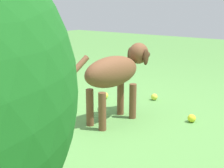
{
  "coord_description": "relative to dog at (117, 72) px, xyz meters",
  "views": [
    {
      "loc": [
        -1.58,
        -1.53,
        0.91
      ],
      "look_at": [
        0.25,
        -0.07,
        0.31
      ],
      "focal_mm": 49.37,
      "sensor_mm": 36.0,
      "label": 1
    }
  ],
  "objects": [
    {
      "name": "tennis_ball_4",
      "position": [
        -0.64,
        0.65,
        -0.37
      ],
      "size": [
        0.07,
        0.07,
        0.07
      ],
      "primitive_type": "sphere",
      "color": "#CBDA2D",
      "rests_on": "ground"
    },
    {
      "name": "ground",
      "position": [
        -0.3,
        0.07,
        -0.4
      ],
      "size": [
        14.0,
        14.0,
        0.0
      ],
      "primitive_type": "plane",
      "color": "#548C42"
    },
    {
      "name": "dog",
      "position": [
        0.0,
        0.0,
        0.0
      ],
      "size": [
        0.9,
        0.26,
        0.61
      ],
      "rotation": [
        0.0,
        0.0,
        6.2
      ],
      "color": "brown",
      "rests_on": "ground"
    },
    {
      "name": "tennis_ball_1",
      "position": [
        0.34,
        -0.51,
        -0.37
      ],
      "size": [
        0.07,
        0.07,
        0.07
      ],
      "primitive_type": "sphere",
      "color": "yellow",
      "rests_on": "ground"
    },
    {
      "name": "tennis_ball_2",
      "position": [
        0.67,
        0.04,
        -0.37
      ],
      "size": [
        0.07,
        0.07,
        0.07
      ],
      "primitive_type": "sphere",
      "color": "#D3DF3F",
      "rests_on": "ground"
    },
    {
      "name": "tennis_ball_3",
      "position": [
        -0.44,
        0.39,
        -0.37
      ],
      "size": [
        0.07,
        0.07,
        0.07
      ],
      "primitive_type": "sphere",
      "color": "yellow",
      "rests_on": "ground"
    },
    {
      "name": "tennis_ball_0",
      "position": [
        0.4,
        0.45,
        -0.37
      ],
      "size": [
        0.07,
        0.07,
        0.07
      ],
      "primitive_type": "sphere",
      "color": "#D4E43C",
      "rests_on": "ground"
    }
  ]
}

